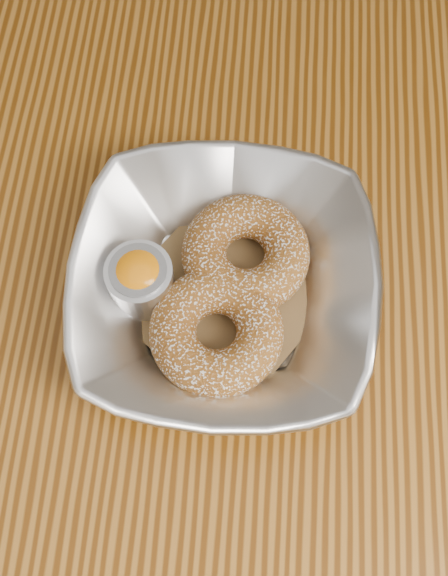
# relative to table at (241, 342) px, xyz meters

# --- Properties ---
(ground_plane) EXTENTS (4.00, 4.00, 0.00)m
(ground_plane) POSITION_rel_table_xyz_m (0.00, 0.00, -0.65)
(ground_plane) COLOR #565659
(ground_plane) RESTS_ON ground
(table) EXTENTS (1.20, 0.80, 0.75)m
(table) POSITION_rel_table_xyz_m (0.00, 0.00, 0.00)
(table) COLOR brown
(table) RESTS_ON ground_plane
(serving_bowl) EXTENTS (0.25, 0.25, 0.06)m
(serving_bowl) POSITION_rel_table_xyz_m (-0.02, 0.00, 0.13)
(serving_bowl) COLOR silver
(serving_bowl) RESTS_ON table
(parchment) EXTENTS (0.20, 0.20, 0.00)m
(parchment) POSITION_rel_table_xyz_m (-0.02, 0.00, 0.11)
(parchment) COLOR brown
(parchment) RESTS_ON table
(donut_back) EXTENTS (0.12, 0.12, 0.04)m
(donut_back) POSITION_rel_table_xyz_m (-0.00, 0.04, 0.13)
(donut_back) COLOR brown
(donut_back) RESTS_ON parchment
(donut_front) EXTENTS (0.12, 0.12, 0.04)m
(donut_front) POSITION_rel_table_xyz_m (-0.02, -0.03, 0.13)
(donut_front) COLOR brown
(donut_front) RESTS_ON parchment
(ramekin) EXTENTS (0.05, 0.05, 0.05)m
(ramekin) POSITION_rel_table_xyz_m (-0.08, 0.00, 0.13)
(ramekin) COLOR silver
(ramekin) RESTS_ON table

